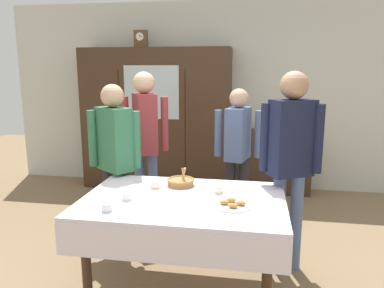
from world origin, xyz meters
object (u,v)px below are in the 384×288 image
object	(u,v)px
bread_basket	(181,182)
person_behind_table_right	(238,144)
bookshelf_low	(275,162)
spoon_far_left	(126,189)
person_near_right_end	(291,152)
tea_cup_near_right	(107,208)
pastry_plate	(233,205)
mantel_clock	(141,39)
dining_table	(183,212)
tea_cup_front_edge	(155,186)
wall_cabinet	(156,119)
spoon_near_right	(205,213)
person_beside_shelf	(145,134)
tea_cup_far_left	(218,190)
spoon_mid_left	(142,182)
person_behind_table_left	(115,151)
book_stack	(276,127)
tea_cup_mid_left	(127,197)

from	to	relation	value
bread_basket	person_behind_table_right	world-z (taller)	person_behind_table_right
bookshelf_low	spoon_far_left	size ratio (longest dim) A/B	8.32
spoon_far_left	person_near_right_end	distance (m)	1.42
tea_cup_near_right	spoon_far_left	size ratio (longest dim) A/B	1.09
pastry_plate	person_behind_table_right	size ratio (longest dim) A/B	0.18
tea_cup_near_right	person_near_right_end	bearing A→B (deg)	32.57
mantel_clock	bread_basket	xyz separation A→B (m)	(1.02, -2.25, -1.36)
dining_table	tea_cup_front_edge	world-z (taller)	tea_cup_front_edge
wall_cabinet	spoon_far_left	distance (m)	2.48
spoon_near_right	person_beside_shelf	size ratio (longest dim) A/B	0.07
mantel_clock	pastry_plate	world-z (taller)	mantel_clock
dining_table	spoon_near_right	distance (m)	0.35
tea_cup_near_right	tea_cup_far_left	distance (m)	0.90
spoon_mid_left	person_behind_table_right	size ratio (longest dim) A/B	0.08
tea_cup_near_right	person_near_right_end	distance (m)	1.58
spoon_far_left	spoon_mid_left	distance (m)	0.23
bread_basket	person_behind_table_left	size ratio (longest dim) A/B	0.15
book_stack	spoon_mid_left	size ratio (longest dim) A/B	1.74
dining_table	pastry_plate	distance (m)	0.42
book_stack	person_behind_table_left	size ratio (longest dim) A/B	0.13
spoon_far_left	person_beside_shelf	size ratio (longest dim) A/B	0.07
tea_cup_front_edge	dining_table	bearing A→B (deg)	-38.51
bookshelf_low	spoon_far_left	distance (m)	2.84
tea_cup_mid_left	person_behind_table_left	size ratio (longest dim) A/B	0.08
spoon_near_right	spoon_far_left	bearing A→B (deg)	150.31
book_stack	bookshelf_low	bearing A→B (deg)	0.00
book_stack	person_near_right_end	size ratio (longest dim) A/B	0.12
wall_cabinet	spoon_near_right	world-z (taller)	wall_cabinet
book_stack	pastry_plate	bearing A→B (deg)	-99.04
dining_table	spoon_far_left	world-z (taller)	spoon_far_left
tea_cup_far_left	pastry_plate	bearing A→B (deg)	-63.54
tea_cup_far_left	person_behind_table_left	bearing A→B (deg)	156.98
dining_table	tea_cup_near_right	world-z (taller)	tea_cup_near_right
bread_basket	spoon_far_left	distance (m)	0.46
book_stack	tea_cup_near_right	world-z (taller)	book_stack
wall_cabinet	mantel_clock	bearing A→B (deg)	-179.81
mantel_clock	person_near_right_end	bearing A→B (deg)	-47.11
book_stack	bread_basket	distance (m)	2.47
person_near_right_end	book_stack	bearing A→B (deg)	90.40
pastry_plate	person_near_right_end	distance (m)	0.79
pastry_plate	bread_basket	bearing A→B (deg)	138.06
bread_basket	spoon_mid_left	size ratio (longest dim) A/B	2.02
book_stack	tea_cup_far_left	world-z (taller)	book_stack
person_beside_shelf	mantel_clock	bearing A→B (deg)	107.91
book_stack	person_beside_shelf	size ratio (longest dim) A/B	0.12
book_stack	bread_basket	bearing A→B (deg)	-111.52
tea_cup_far_left	person_beside_shelf	size ratio (longest dim) A/B	0.08
spoon_near_right	person_behind_table_right	world-z (taller)	person_behind_table_right
tea_cup_mid_left	bread_basket	size ratio (longest dim) A/B	0.54
bookshelf_low	spoon_mid_left	bearing A→B (deg)	-119.25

